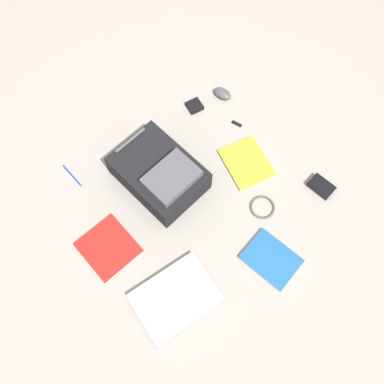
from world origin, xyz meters
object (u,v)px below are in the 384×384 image
(laptop, at_px, (175,298))
(power_brick, at_px, (321,186))
(book_comic, at_px, (109,248))
(backpack, at_px, (160,174))
(cable_coil, at_px, (262,207))
(book_blue, at_px, (271,259))
(usb_stick, at_px, (237,124))
(pen_black, at_px, (72,175))
(computer_mouse, at_px, (222,94))
(book_red, at_px, (247,163))
(earbud_pouch, at_px, (195,106))

(laptop, relative_size, power_brick, 3.10)
(laptop, distance_m, book_comic, 0.37)
(backpack, relative_size, cable_coil, 3.71)
(backpack, distance_m, book_blue, 0.63)
(backpack, distance_m, usb_stick, 0.50)
(book_blue, distance_m, pen_black, 1.01)
(backpack, distance_m, power_brick, 0.76)
(laptop, xyz_separation_m, computer_mouse, (0.84, 0.67, 0.00))
(backpack, bearing_deg, book_red, -26.56)
(book_comic, height_order, computer_mouse, computer_mouse)
(cable_coil, height_order, pen_black, cable_coil)
(usb_stick, bearing_deg, book_comic, -171.48)
(laptop, distance_m, usb_stick, 0.92)
(book_red, xyz_separation_m, pen_black, (-0.70, 0.48, -0.00))
(laptop, xyz_separation_m, book_comic, (-0.10, 0.36, -0.01))
(laptop, bearing_deg, earbud_pouch, 46.18)
(backpack, height_order, cable_coil, backpack)
(power_brick, bearing_deg, laptop, 178.21)
(cable_coil, bearing_deg, laptop, -172.69)
(computer_mouse, height_order, power_brick, computer_mouse)
(book_blue, height_order, book_comic, same)
(power_brick, xyz_separation_m, pen_black, (-0.89, 0.80, -0.01))
(book_comic, bearing_deg, book_blue, -43.12)
(earbud_pouch, bearing_deg, power_brick, -76.46)
(power_brick, distance_m, pen_black, 1.19)
(earbud_pouch, bearing_deg, laptop, -133.82)
(book_red, bearing_deg, earbud_pouch, 88.46)
(earbud_pouch, bearing_deg, usb_stick, -64.44)
(backpack, xyz_separation_m, laptop, (-0.29, -0.48, -0.06))
(power_brick, bearing_deg, book_blue, -165.93)
(laptop, relative_size, cable_coil, 3.09)
(pen_black, xyz_separation_m, usb_stick, (0.81, -0.28, 0.00))
(book_blue, distance_m, book_red, 0.48)
(computer_mouse, height_order, cable_coil, computer_mouse)
(book_blue, height_order, cable_coil, book_blue)
(computer_mouse, distance_m, power_brick, 0.70)
(backpack, xyz_separation_m, book_red, (0.38, -0.19, -0.07))
(laptop, bearing_deg, backpack, 59.13)
(book_comic, bearing_deg, cable_coil, -23.31)
(backpack, xyz_separation_m, usb_stick, (0.49, 0.01, -0.07))
(book_comic, height_order, earbud_pouch, earbud_pouch)
(backpack, height_order, earbud_pouch, backpack)
(cable_coil, distance_m, earbud_pouch, 0.64)
(book_comic, xyz_separation_m, usb_stick, (0.88, 0.13, -0.01))
(book_comic, distance_m, usb_stick, 0.89)
(book_red, bearing_deg, book_comic, 174.74)
(book_comic, distance_m, earbud_pouch, 0.85)
(cable_coil, relative_size, usb_stick, 2.14)
(book_blue, height_order, usb_stick, book_blue)
(laptop, relative_size, computer_mouse, 3.60)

